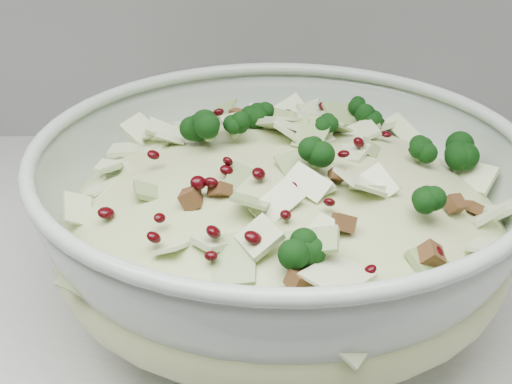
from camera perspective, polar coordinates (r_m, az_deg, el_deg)
The scene contains 2 objects.
mixing_bowl at distance 0.55m, azimuth 1.95°, elevation -2.76°, with size 0.43×0.43×0.15m.
salad at distance 0.54m, azimuth 2.00°, elevation -0.56°, with size 0.44×0.44×0.15m.
Camera 1 is at (-0.19, 1.14, 1.26)m, focal length 50.00 mm.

